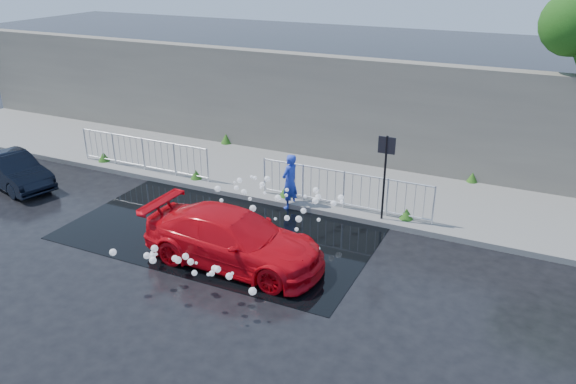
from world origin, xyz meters
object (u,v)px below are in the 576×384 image
red_car (234,239)px  dark_car (13,171)px  sign_post (385,164)px  person (290,182)px

red_car → dark_car: red_car is taller
red_car → dark_car: 8.70m
sign_post → person: 2.85m
red_car → person: bearing=3.6°
red_car → person: size_ratio=2.73×
dark_car → person: 8.78m
sign_post → dark_car: (-11.18, -2.39, -1.19)m
dark_car → person: size_ratio=2.01×
dark_car → sign_post: bearing=-63.4°
sign_post → red_car: size_ratio=0.56×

